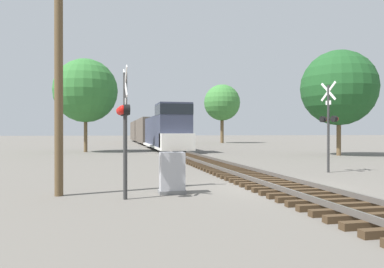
{
  "coord_description": "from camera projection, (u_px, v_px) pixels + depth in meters",
  "views": [
    {
      "loc": [
        -5.81,
        -12.35,
        1.97
      ],
      "look_at": [
        -0.76,
        10.83,
        1.84
      ],
      "focal_mm": 35.0,
      "sensor_mm": 36.0,
      "label": 1
    }
  ],
  "objects": [
    {
      "name": "ground_plane",
      "position": [
        277.0,
        187.0,
        13.31
      ],
      "size": [
        400.0,
        400.0,
        0.0
      ],
      "primitive_type": "plane",
      "color": "#666059"
    },
    {
      "name": "rail_track_bed",
      "position": [
        277.0,
        183.0,
        13.31
      ],
      "size": [
        2.6,
        160.0,
        0.31
      ],
      "color": "#42301E",
      "rests_on": "ground"
    },
    {
      "name": "freight_train",
      "position": [
        148.0,
        131.0,
        58.63
      ],
      "size": [
        3.08,
        54.0,
        4.68
      ],
      "color": "#33384C",
      "rests_on": "ground"
    },
    {
      "name": "crossing_signal_near",
      "position": [
        124.0,
        117.0,
        10.89
      ],
      "size": [
        0.38,
        1.01,
        3.87
      ],
      "rotation": [
        0.0,
        0.0,
        -1.5
      ],
      "color": "#333333",
      "rests_on": "ground"
    },
    {
      "name": "crossing_signal_far",
      "position": [
        329.0,
        122.0,
        18.2
      ],
      "size": [
        0.54,
        1.01,
        4.41
      ],
      "rotation": [
        0.0,
        0.0,
        1.85
      ],
      "color": "#333333",
      "rests_on": "ground"
    },
    {
      "name": "relay_cabinet",
      "position": [
        172.0,
        173.0,
        11.92
      ],
      "size": [
        0.85,
        0.55,
        1.33
      ],
      "color": "slate",
      "rests_on": "ground"
    },
    {
      "name": "utility_pole",
      "position": [
        59.0,
        68.0,
        11.5
      ],
      "size": [
        1.8,
        0.26,
        7.57
      ],
      "color": "brown",
      "rests_on": "ground"
    },
    {
      "name": "tree_far_right",
      "position": [
        339.0,
        88.0,
        31.29
      ],
      "size": [
        6.28,
        6.28,
        8.81
      ],
      "color": "brown",
      "rests_on": "ground"
    },
    {
      "name": "tree_mid_background",
      "position": [
        86.0,
        91.0,
        36.64
      ],
      "size": [
        6.23,
        6.23,
        9.15
      ],
      "color": "brown",
      "rests_on": "ground"
    },
    {
      "name": "tree_deep_background",
      "position": [
        222.0,
        103.0,
        67.19
      ],
      "size": [
        6.49,
        6.49,
        10.52
      ],
      "color": "brown",
      "rests_on": "ground"
    }
  ]
}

